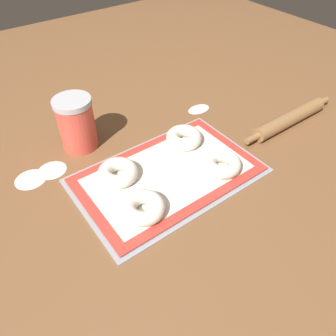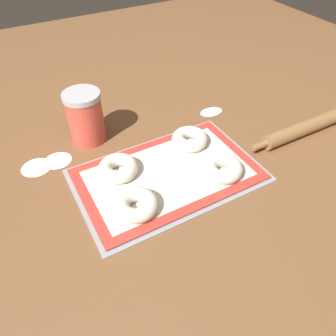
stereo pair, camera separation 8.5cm
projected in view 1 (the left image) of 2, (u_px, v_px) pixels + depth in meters
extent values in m
plane|color=brown|center=(162.00, 175.00, 0.93)|extent=(2.80, 2.80, 0.00)
cube|color=#93969B|center=(168.00, 175.00, 0.92)|extent=(0.51, 0.33, 0.01)
cube|color=red|center=(168.00, 174.00, 0.92)|extent=(0.49, 0.30, 0.00)
cube|color=silver|center=(168.00, 173.00, 0.92)|extent=(0.44, 0.25, 0.00)
torus|color=silver|center=(143.00, 207.00, 0.80)|extent=(0.11, 0.11, 0.04)
torus|color=silver|center=(222.00, 164.00, 0.92)|extent=(0.11, 0.11, 0.04)
torus|color=silver|center=(118.00, 173.00, 0.89)|extent=(0.11, 0.11, 0.04)
torus|color=silver|center=(184.00, 138.00, 1.01)|extent=(0.11, 0.11, 0.04)
cylinder|color=#DB4C3D|center=(77.00, 126.00, 0.98)|extent=(0.11, 0.11, 0.15)
cylinder|color=#B2B2B7|center=(72.00, 102.00, 0.92)|extent=(0.11, 0.11, 0.02)
cylinder|color=olive|center=(290.00, 119.00, 1.09)|extent=(0.31, 0.05, 0.05)
cylinder|color=olive|center=(252.00, 138.00, 1.01)|extent=(0.05, 0.02, 0.02)
cylinder|color=olive|center=(322.00, 102.00, 1.17)|extent=(0.05, 0.02, 0.02)
ellipsoid|color=white|center=(199.00, 109.00, 1.18)|extent=(0.09, 0.05, 0.00)
ellipsoid|color=white|center=(52.00, 170.00, 0.94)|extent=(0.08, 0.08, 0.00)
ellipsoid|color=white|center=(30.00, 179.00, 0.91)|extent=(0.09, 0.08, 0.00)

